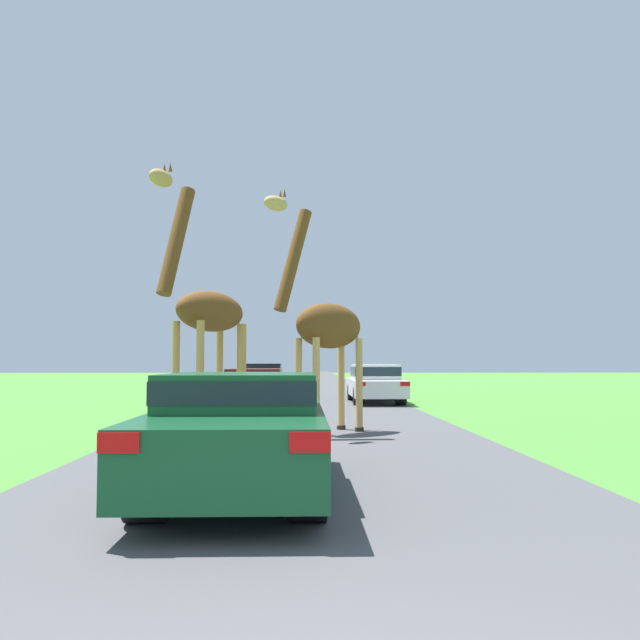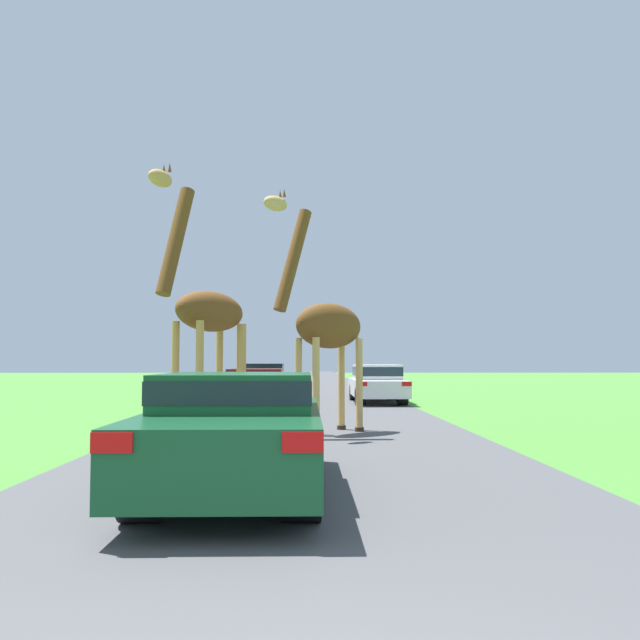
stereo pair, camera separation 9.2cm
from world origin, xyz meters
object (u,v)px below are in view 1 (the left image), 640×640
giraffe_companion (206,311)px  car_lead_maroon (241,428)px  car_queue_left (375,382)px  car_queue_right (261,380)px  car_far_ahead (254,387)px  giraffe_near_road (324,324)px

giraffe_companion → car_lead_maroon: 5.45m
giraffe_companion → car_queue_left: size_ratio=1.04×
car_lead_maroon → car_queue_left: (3.29, 16.27, -0.01)m
car_queue_right → car_far_ahead: bearing=-88.3°
car_far_ahead → car_queue_left: bearing=37.1°
car_queue_right → car_queue_left: 5.22m
giraffe_near_road → giraffe_companion: bearing=76.7°
car_queue_left → car_far_ahead: car_queue_left is taller
car_far_ahead → giraffe_companion: bearing=-92.5°
car_queue_right → giraffe_near_road: bearing=-80.8°
giraffe_near_road → car_queue_right: size_ratio=1.23×
car_lead_maroon → car_far_ahead: size_ratio=1.08×
car_queue_left → car_far_ahead: 5.10m
giraffe_near_road → car_queue_right: (-2.11, 13.08, -1.52)m
car_far_ahead → giraffe_near_road: bearing=-74.5°
giraffe_companion → car_far_ahead: bearing=-63.6°
car_lead_maroon → giraffe_companion: bearing=102.6°
giraffe_near_road → car_queue_left: size_ratio=1.02×
car_queue_right → car_far_ahead: car_queue_right is taller
giraffe_near_road → giraffe_companion: (-2.29, -1.17, 0.19)m
car_lead_maroon → car_queue_right: 19.33m
car_lead_maroon → car_queue_left: same height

